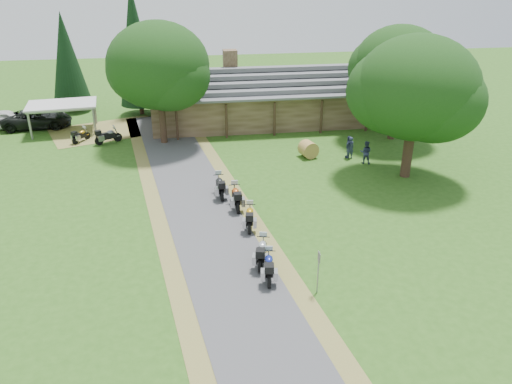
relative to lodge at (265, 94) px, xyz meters
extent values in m
plane|color=#2C5618|center=(-6.00, -24.00, -2.45)|extent=(120.00, 120.00, 0.00)
plane|color=#444446|center=(-6.50, -20.00, -2.45)|extent=(51.95, 51.95, 0.00)
imported|color=white|center=(-22.66, 1.10, -1.44)|extent=(3.10, 6.28, 2.03)
imported|color=black|center=(-20.01, 0.81, -1.26)|extent=(3.02, 6.36, 2.38)
imported|color=#2B3350|center=(4.45, -10.63, -1.49)|extent=(0.58, 0.44, 1.93)
imported|color=#2B3350|center=(5.23, -11.80, -1.47)|extent=(0.67, 0.59, 1.96)
imported|color=#2B3350|center=(4.40, -10.47, -1.47)|extent=(0.54, 0.64, 1.95)
cylinder|color=olive|center=(1.51, -9.91, -1.84)|extent=(1.45, 1.37, 1.22)
cone|color=black|center=(-11.26, 3.89, 3.43)|extent=(3.68, 3.68, 11.75)
cone|color=black|center=(-17.82, 6.02, 2.17)|extent=(3.52, 3.52, 9.24)
camera|label=1|loc=(-7.78, -43.67, 10.72)|focal=35.00mm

